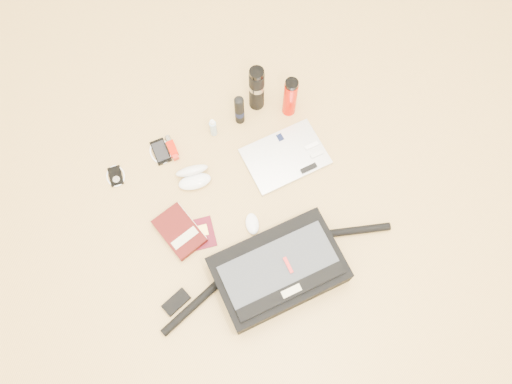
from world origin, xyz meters
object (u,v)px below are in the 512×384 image
(laptop, at_px, (286,157))
(book, at_px, (180,231))
(thermos_red, at_px, (290,97))
(thermos_black, at_px, (257,88))
(messenger_bag, at_px, (278,270))

(laptop, xyz_separation_m, book, (-0.56, -0.08, 0.01))
(thermos_red, bearing_deg, laptop, -123.72)
(laptop, relative_size, book, 1.54)
(laptop, bearing_deg, thermos_black, 88.62)
(book, height_order, thermos_red, thermos_red)
(messenger_bag, xyz_separation_m, book, (-0.27, 0.35, -0.05))
(thermos_black, height_order, thermos_red, thermos_black)
(laptop, height_order, thermos_red, thermos_red)
(messenger_bag, bearing_deg, laptop, 59.95)
(book, bearing_deg, thermos_black, 23.18)
(thermos_black, relative_size, thermos_red, 1.13)
(laptop, height_order, book, book)
(messenger_bag, bearing_deg, thermos_red, 60.02)
(thermos_red, bearing_deg, thermos_black, 138.07)
(laptop, distance_m, book, 0.56)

